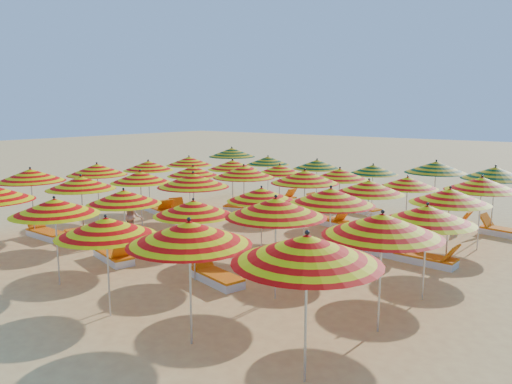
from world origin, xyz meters
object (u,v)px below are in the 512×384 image
(umbrella_22, at_px, (369,187))
(umbrella_30, at_px, (232,152))
(umbrella_31, at_px, (268,161))
(lounger_17, at_px, (447,222))
(umbrella_16, at_px, (331,196))
(lounger_9, at_px, (384,250))
(umbrella_32, at_px, (317,164))
(lounger_1, at_px, (46,233))
(umbrella_3, at_px, (106,227))
(umbrella_35, at_px, (495,173))
(umbrella_2, at_px, (55,207))
(umbrella_6, at_px, (30,175))
(lounger_8, at_px, (182,213))
(lounger_11, at_px, (245,208))
(umbrella_28, at_px, (408,182))
(umbrella_26, at_px, (280,170))
(umbrella_11, at_px, (382,225))
(lounger_7, at_px, (159,209))
(beachgoer_b, at_px, (134,215))
(umbrella_15, at_px, (262,194))
(umbrella_5, at_px, (307,249))
(umbrella_9, at_px, (193,208))
(umbrella_13, at_px, (140,177))
(umbrella_20, at_px, (244,172))
(lounger_13, at_px, (391,231))
(lounger_14, at_px, (280,198))
(umbrella_21, at_px, (305,177))
(umbrella_10, at_px, (276,207))
(umbrella_25, at_px, (233,165))
(umbrella_33, at_px, (373,170))
(lounger_15, at_px, (325,207))
(umbrella_14, at_px, (193,180))
(umbrella_24, at_px, (189,161))
(lounger_6, at_px, (307,267))
(umbrella_34, at_px, (436,167))
(lounger_10, at_px, (427,259))
(umbrella_7, at_px, (81,183))
(umbrella_29, at_px, (482,184))
(lounger_3, at_px, (114,256))
(umbrella_18, at_px, (148,166))
(lounger_2, at_px, (81,236))
(lounger_4, at_px, (215,276))

(umbrella_22, distance_m, umbrella_30, 11.15)
(umbrella_31, bearing_deg, lounger_17, -1.85)
(umbrella_16, relative_size, lounger_9, 1.39)
(umbrella_32, xyz_separation_m, lounger_1, (-4.70, -10.04, -1.81))
(umbrella_3, bearing_deg, umbrella_35, 69.87)
(umbrella_2, xyz_separation_m, umbrella_6, (-5.13, 2.14, 0.13))
(lounger_8, xyz_separation_m, lounger_11, (1.34, 2.40, 0.00))
(umbrella_16, distance_m, umbrella_28, 5.15)
(umbrella_28, height_order, lounger_11, umbrella_28)
(umbrella_26, distance_m, umbrella_31, 3.54)
(umbrella_11, relative_size, lounger_7, 1.46)
(umbrella_31, relative_size, beachgoer_b, 1.76)
(umbrella_15, distance_m, beachgoer_b, 5.09)
(umbrella_15, xyz_separation_m, umbrella_28, (2.46, 4.93, -0.00))
(umbrella_5, distance_m, umbrella_9, 5.40)
(umbrella_13, bearing_deg, umbrella_20, 44.18)
(umbrella_31, bearing_deg, umbrella_6, -102.20)
(umbrella_15, height_order, umbrella_20, umbrella_20)
(umbrella_5, bearing_deg, umbrella_9, 153.81)
(umbrella_9, xyz_separation_m, lounger_13, (2.12, 7.54, -1.75))
(umbrella_22, bearing_deg, umbrella_30, 152.43)
(umbrella_15, relative_size, lounger_14, 1.38)
(umbrella_21, xyz_separation_m, umbrella_22, (2.32, -0.04, -0.12))
(umbrella_20, relative_size, lounger_8, 1.32)
(umbrella_20, height_order, umbrella_35, umbrella_35)
(umbrella_2, xyz_separation_m, umbrella_10, (4.82, 2.56, 0.17))
(umbrella_25, distance_m, umbrella_32, 3.69)
(umbrella_2, relative_size, umbrella_5, 0.98)
(umbrella_33, xyz_separation_m, lounger_15, (-2.04, -0.29, -1.75))
(umbrella_9, distance_m, umbrella_14, 3.33)
(umbrella_21, xyz_separation_m, umbrella_24, (-7.74, 2.29, -0.16))
(lounger_6, bearing_deg, umbrella_21, -58.69)
(umbrella_30, height_order, umbrella_33, umbrella_30)
(umbrella_5, relative_size, umbrella_24, 1.12)
(umbrella_34, distance_m, lounger_10, 5.85)
(umbrella_7, height_order, umbrella_16, umbrella_16)
(umbrella_7, bearing_deg, umbrella_31, 90.31)
(umbrella_29, xyz_separation_m, lounger_10, (-0.73, -2.45, -1.93))
(umbrella_14, relative_size, lounger_3, 1.56)
(umbrella_11, xyz_separation_m, umbrella_31, (-10.29, 10.26, -0.25))
(umbrella_2, bearing_deg, umbrella_14, 88.82)
(lounger_13, bearing_deg, lounger_8, 173.33)
(umbrella_14, relative_size, umbrella_28, 1.31)
(umbrella_29, relative_size, lounger_1, 1.63)
(umbrella_29, bearing_deg, beachgoer_b, -150.18)
(umbrella_2, relative_size, umbrella_18, 1.21)
(lounger_2, bearing_deg, lounger_9, 42.05)
(lounger_4, relative_size, lounger_15, 1.02)
(umbrella_13, height_order, umbrella_25, umbrella_25)
(umbrella_2, relative_size, umbrella_16, 1.16)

